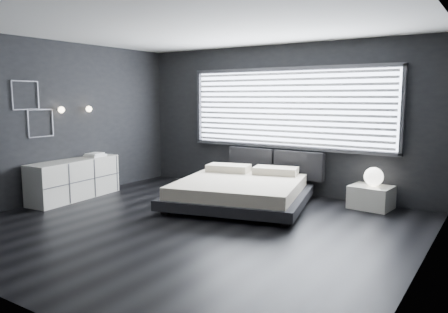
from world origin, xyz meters
The scene contains 12 objects.
room centered at (0.00, 0.00, 1.40)m, with size 6.04×6.00×2.80m.
window centered at (0.20, 2.70, 1.61)m, with size 4.14×0.09×1.52m.
headboard centered at (-0.02, 2.64, 0.57)m, with size 1.96×0.16×0.52m.
sconce_near centered at (-2.88, 0.05, 1.60)m, with size 0.18×0.11×0.11m.
sconce_far centered at (-2.88, 0.65, 1.60)m, with size 0.18×0.11×0.11m.
wall_art_upper centered at (-2.98, -0.55, 1.85)m, with size 0.01×0.48×0.48m.
wall_art_lower centered at (-2.98, -0.30, 1.38)m, with size 0.01×0.48×0.48m.
bed centered at (-0.03, 1.38, 0.26)m, with size 2.64×2.57×0.57m.
nightstand centered at (1.88, 2.41, 0.19)m, with size 0.64×0.53×0.37m, color silver.
orb_lamp centered at (1.90, 2.43, 0.53)m, with size 0.31×0.31×0.31m, color white.
dresser centered at (-2.78, 0.18, 0.36)m, with size 0.66×1.81×0.71m.
book_stack centered at (-2.76, 0.65, 0.74)m, with size 0.32×0.39×0.07m.
Camera 1 is at (3.70, -4.80, 1.83)m, focal length 35.00 mm.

